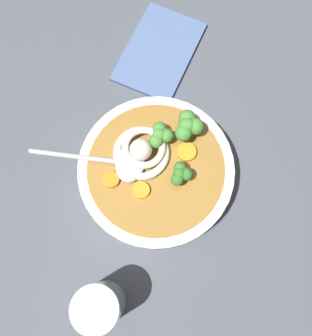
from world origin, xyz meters
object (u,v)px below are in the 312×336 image
noodle_pile (142,151)px  soup_spoon (119,162)px  soup_bowl (156,173)px  drinking_glass (100,306)px  folded_napkin (159,52)px

noodle_pile → soup_spoon: bearing=118.7°
soup_bowl → drinking_glass: 21.10cm
soup_spoon → drinking_glass: 20.41cm
folded_napkin → drinking_glass: bearing=172.1°
soup_bowl → soup_spoon: bearing=85.6°
soup_bowl → folded_napkin: 23.72cm
drinking_glass → folded_napkin: (43.48, -6.05, -4.64)cm
noodle_pile → drinking_glass: bearing=168.6°
noodle_pile → soup_spoon: size_ratio=0.54×
soup_bowl → folded_napkin: (23.57, 0.63, -2.53)cm
soup_bowl → noodle_pile: noodle_pile is taller
noodle_pile → drinking_glass: drinking_glass is taller
soup_bowl → soup_spoon: 6.59cm
noodle_pile → soup_spoon: noodle_pile is taller
noodle_pile → soup_spoon: 3.79cm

